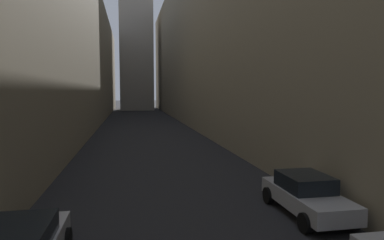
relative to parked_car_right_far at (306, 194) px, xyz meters
name	(u,v)px	position (x,y,z in m)	size (l,w,h in m)	color
ground_plane	(146,132)	(-4.40, 26.15, -0.75)	(264.00, 264.00, 0.00)	#232326
building_block_left	(28,47)	(-16.77, 28.15, 8.41)	(13.75, 108.00, 18.32)	gray
building_block_right	(237,32)	(6.62, 28.15, 10.74)	(11.04, 108.00, 22.96)	gray
parked_car_right_far	(306,194)	(0.00, 0.00, 0.00)	(1.88, 4.15, 1.45)	#B7B7BC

